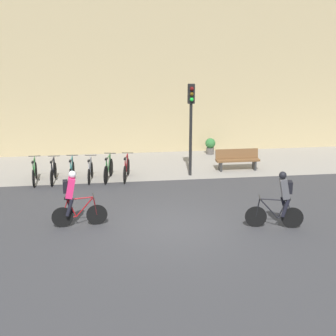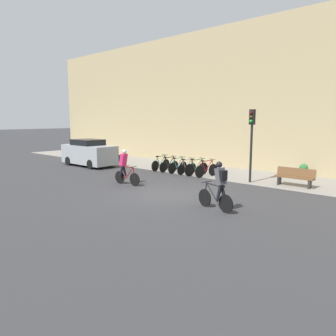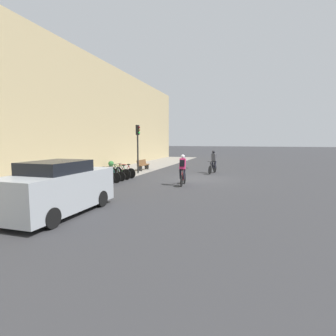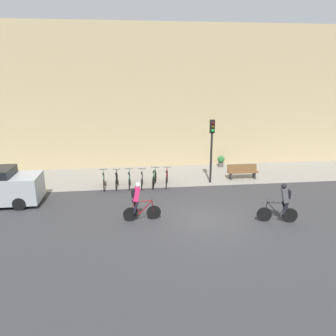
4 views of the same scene
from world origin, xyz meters
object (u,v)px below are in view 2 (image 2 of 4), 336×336
(cyclist_pink, at_px, (124,166))
(traffic_light_pole, at_px, (252,132))
(parked_bike_1, at_px, (169,165))
(bench, at_px, (295,177))
(cyclist_grey, at_px, (219,185))
(parked_bike_4, at_px, (196,168))
(parked_bike_3, at_px, (187,168))
(parked_bike_5, at_px, (207,170))
(parked_bike_2, at_px, (178,166))
(parked_car, at_px, (89,153))
(potted_plant, at_px, (304,170))
(parked_bike_0, at_px, (161,164))

(cyclist_pink, height_order, traffic_light_pole, traffic_light_pole)
(cyclist_pink, relative_size, parked_bike_1, 1.05)
(parked_bike_1, distance_m, bench, 7.61)
(cyclist_grey, relative_size, parked_bike_4, 1.02)
(parked_bike_3, xyz_separation_m, parked_bike_5, (1.43, 0.00, 0.03))
(parked_bike_4, relative_size, parked_bike_5, 1.01)
(cyclist_pink, relative_size, parked_bike_4, 1.01)
(cyclist_pink, relative_size, parked_bike_3, 1.10)
(cyclist_grey, xyz_separation_m, parked_bike_4, (-5.09, 5.41, -0.53))
(parked_bike_2, distance_m, parked_car, 6.80)
(traffic_light_pole, bearing_deg, bench, 13.34)
(parked_bike_3, xyz_separation_m, parked_car, (-7.23, -1.89, 0.52))
(parked_bike_3, bearing_deg, parked_bike_4, 0.08)
(parked_bike_2, bearing_deg, parked_bike_5, 0.01)
(parked_bike_4, relative_size, bench, 0.94)
(parked_bike_1, distance_m, potted_plant, 7.81)
(bench, xyz_separation_m, potted_plant, (-0.57, 2.76, -0.04))
(cyclist_grey, bearing_deg, parked_bike_1, 143.24)
(traffic_light_pole, relative_size, potted_plant, 4.77)
(cyclist_pink, bearing_deg, parked_bike_0, 111.65)
(cyclist_grey, xyz_separation_m, parked_bike_0, (-7.95, 5.40, -0.54))
(traffic_light_pole, xyz_separation_m, parked_car, (-11.27, -2.06, -1.68))
(parked_bike_2, relative_size, parked_bike_3, 1.05)
(cyclist_grey, relative_size, parked_bike_5, 1.02)
(cyclist_pink, distance_m, parked_bike_3, 4.57)
(parked_bike_4, height_order, parked_bike_5, parked_bike_4)
(cyclist_pink, xyz_separation_m, traffic_light_pole, (4.39, 4.70, 1.63))
(parked_bike_0, bearing_deg, cyclist_pink, -68.35)
(parked_bike_1, relative_size, parked_bike_2, 1.01)
(bench, bearing_deg, potted_plant, 101.72)
(cyclist_grey, bearing_deg, parked_bike_2, 140.34)
(parked_bike_5, distance_m, traffic_light_pole, 3.40)
(parked_bike_0, xyz_separation_m, potted_plant, (7.72, 3.43, 0.03))
(parked_bike_1, height_order, bench, parked_bike_1)
(parked_bike_1, relative_size, parked_car, 0.39)
(parked_bike_4, xyz_separation_m, traffic_light_pole, (3.33, 0.18, 2.16))
(cyclist_grey, relative_size, parked_car, 0.41)
(parked_bike_0, bearing_deg, parked_bike_5, 0.01)
(cyclist_grey, height_order, bench, cyclist_grey)
(cyclist_pink, distance_m, parked_bike_5, 4.89)
(cyclist_grey, bearing_deg, bench, 86.73)
(cyclist_grey, relative_size, potted_plant, 2.27)
(parked_bike_1, xyz_separation_m, parked_bike_3, (1.43, 0.00, -0.01))
(parked_car, bearing_deg, bench, 10.85)
(parked_bike_2, distance_m, potted_plant, 7.17)
(traffic_light_pole, bearing_deg, parked_bike_5, -176.12)
(parked_bike_5, bearing_deg, parked_car, -167.71)
(cyclist_pink, xyz_separation_m, parked_bike_2, (-0.37, 4.52, -0.55))
(parked_bike_2, distance_m, parked_bike_4, 1.43)
(bench, relative_size, parked_car, 0.43)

